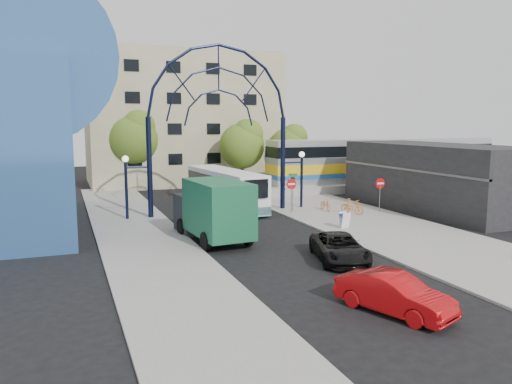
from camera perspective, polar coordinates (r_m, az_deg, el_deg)
name	(u,v)px	position (r m, az deg, el deg)	size (l,w,h in m)	color
ground	(308,264)	(23.84, 5.94, -8.21)	(120.00, 120.00, 0.00)	black
sidewalk_east	(396,232)	(31.29, 15.71, -4.46)	(8.00, 56.00, 0.12)	gray
plaza_west	(148,246)	(27.44, -12.25, -6.07)	(5.00, 50.00, 0.12)	gray
gateway_arch	(219,95)	(35.97, -4.28, 11.01)	(13.64, 0.44, 12.10)	black
stop_sign	(291,187)	(36.09, 4.08, 0.56)	(0.80, 0.07, 2.50)	slate
do_not_enter_sign	(380,187)	(37.49, 14.00, 0.59)	(0.76, 0.07, 2.48)	slate
street_name_sign	(293,184)	(36.78, 4.24, 0.91)	(0.70, 0.70, 2.80)	slate
sandwich_board	(345,218)	(31.42, 10.08, -2.96)	(0.55, 0.61, 0.99)	white
commercial_block_east	(435,177)	(40.52, 19.81, 1.63)	(6.00, 16.00, 5.00)	black
apartment_block	(181,119)	(56.72, -8.58, 8.24)	(20.00, 12.10, 14.00)	tan
train_platform	(384,184)	(52.57, 14.44, 0.89)	(32.00, 5.00, 0.80)	gray
train_car	(385,160)	(52.33, 14.53, 3.61)	(25.10, 3.05, 4.20)	#B7B7BC
tree_north_a	(243,143)	(49.22, -1.46, 5.59)	(4.48, 4.48, 7.00)	#382314
tree_north_b	(134,136)	(50.73, -13.79, 6.18)	(5.12, 5.12, 8.00)	#382314
tree_north_c	(290,145)	(53.37, 3.90, 5.40)	(4.16, 4.16, 6.50)	#382314
city_bus	(225,188)	(38.81, -3.54, 0.43)	(3.37, 11.02, 2.98)	white
green_truck	(212,210)	(28.20, -5.05, -2.06)	(3.11, 7.06, 3.47)	black
black_suv	(339,248)	(24.43, 9.52, -6.29)	(2.17, 4.71, 1.31)	black
red_sedan	(394,294)	(18.37, 15.48, -11.15)	(1.48, 4.24, 1.40)	#B00A0D
bike_near_a	(326,204)	(37.64, 7.96, -1.37)	(0.61, 1.74, 0.91)	#F16030
bike_near_b	(352,206)	(36.30, 10.96, -1.64)	(0.52, 1.83, 1.10)	orange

